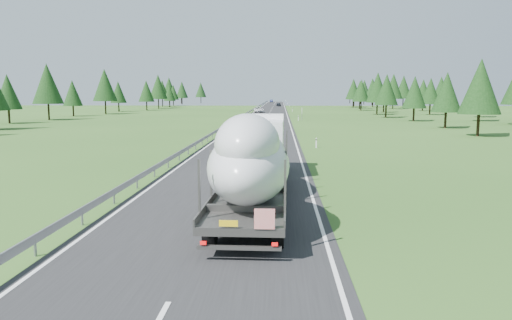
{
  "coord_description": "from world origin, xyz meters",
  "views": [
    {
      "loc": [
        2.89,
        -19.79,
        5.44
      ],
      "look_at": [
        1.72,
        4.33,
        2.2
      ],
      "focal_mm": 35.0,
      "sensor_mm": 36.0,
      "label": 1
    }
  ],
  "objects_px": {
    "distant_van": "(259,110)",
    "distant_car_dark": "(279,104)",
    "boat_truck": "(257,154)",
    "distant_car_blue": "(271,101)",
    "highway_sign": "(302,111)"
  },
  "relations": [
    {
      "from": "boat_truck",
      "to": "distant_car_dark",
      "type": "relative_size",
      "value": 4.81
    },
    {
      "from": "distant_van",
      "to": "distant_car_blue",
      "type": "distance_m",
      "value": 158.69
    },
    {
      "from": "distant_van",
      "to": "distant_car_dark",
      "type": "bearing_deg",
      "value": 80.97
    },
    {
      "from": "distant_van",
      "to": "boat_truck",
      "type": "bearing_deg",
      "value": -92.1
    },
    {
      "from": "distant_van",
      "to": "distant_car_blue",
      "type": "height_order",
      "value": "distant_van"
    },
    {
      "from": "highway_sign",
      "to": "distant_car_dark",
      "type": "xyz_separation_m",
      "value": [
        -5.03,
        109.23,
        -1.05
      ]
    },
    {
      "from": "distant_car_blue",
      "to": "distant_car_dark",
      "type": "bearing_deg",
      "value": -90.03
    },
    {
      "from": "highway_sign",
      "to": "distant_car_dark",
      "type": "distance_m",
      "value": 109.35
    },
    {
      "from": "distant_van",
      "to": "distant_car_dark",
      "type": "height_order",
      "value": "distant_van"
    },
    {
      "from": "boat_truck",
      "to": "distant_van",
      "type": "xyz_separation_m",
      "value": [
        -4.91,
        115.94,
        -1.58
      ]
    },
    {
      "from": "distant_van",
      "to": "distant_car_dark",
      "type": "distance_m",
      "value": 68.32
    },
    {
      "from": "distant_van",
      "to": "distant_car_dark",
      "type": "xyz_separation_m",
      "value": [
        5.36,
        68.11,
        -0.06
      ]
    },
    {
      "from": "distant_car_dark",
      "to": "distant_car_blue",
      "type": "xyz_separation_m",
      "value": [
        -4.67,
        90.58,
        0.05
      ]
    },
    {
      "from": "highway_sign",
      "to": "distant_van",
      "type": "distance_m",
      "value": 42.43
    },
    {
      "from": "boat_truck",
      "to": "distant_car_dark",
      "type": "bearing_deg",
      "value": 89.86
    }
  ]
}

